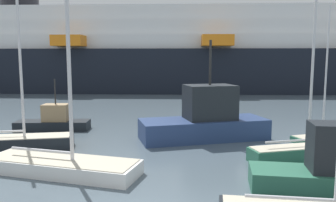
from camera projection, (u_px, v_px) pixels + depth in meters
sailboat_0 at (62, 160)px, 15.30m from camera, size 7.59×3.69×14.22m
sailboat_2 at (301, 151)px, 17.32m from camera, size 5.68×2.87×8.95m
sailboat_3 at (327, 136)px, 21.22m from camera, size 4.77×2.79×8.46m
sailboat_5 at (15, 141)px, 19.27m from camera, size 6.64×3.09×9.92m
fishing_boat_0 at (54, 121)px, 24.71m from camera, size 5.43×2.11×3.78m
fishing_boat_1 at (334, 168)px, 13.05m from camera, size 6.28×2.42×4.92m
fishing_boat_2 at (205, 120)px, 21.88m from camera, size 8.78×5.32×6.45m
cruise_ship at (147, 53)px, 57.33m from camera, size 123.72×21.31×19.62m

